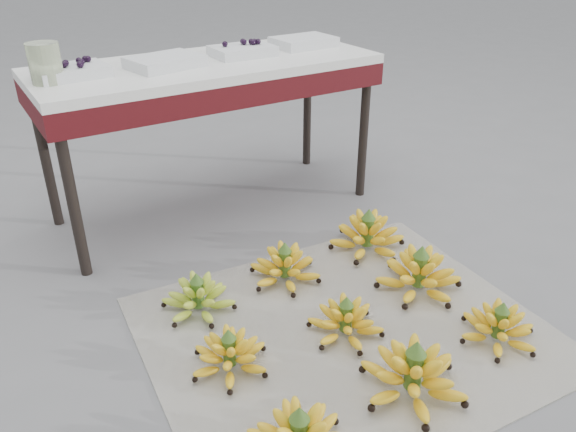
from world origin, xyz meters
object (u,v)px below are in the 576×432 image
tray_left (165,62)px  bunch_mid_left (230,355)px  bunch_mid_center (346,321)px  tray_right (243,50)px  glass_jar (45,63)px  bunch_back_left (198,298)px  bunch_back_right (367,236)px  bunch_front_center (413,375)px  bunch_front_right (499,327)px  tray_far_left (72,71)px  bunch_mid_right (419,275)px  newspaper_mat (345,332)px  bunch_back_center (285,267)px  tray_far_right (303,42)px  vendor_table (209,80)px

tray_left → bunch_mid_left: bearing=-104.0°
bunch_mid_center → tray_right: bearing=89.4°
bunch_mid_center → glass_jar: (-0.59, 1.03, 0.70)m
bunch_back_left → bunch_back_right: size_ratio=0.86×
tray_left → tray_right: size_ratio=1.19×
bunch_front_center → bunch_back_right: 0.79m
bunch_front_right → bunch_back_right: bearing=112.9°
tray_far_left → tray_right: size_ratio=1.03×
bunch_mid_center → bunch_mid_right: size_ratio=0.88×
bunch_mid_left → bunch_back_right: 0.85m
tray_far_left → bunch_front_right: bearing=-56.8°
bunch_back_left → bunch_mid_right: bearing=-38.3°
bunch_back_left → tray_left: size_ratio=0.99×
newspaper_mat → bunch_front_center: 0.32m
bunch_mid_center → bunch_back_center: bunch_back_center is taller
tray_right → tray_far_right: size_ratio=0.93×
bunch_front_right → bunch_back_left: size_ratio=1.05×
bunch_mid_center → glass_jar: size_ratio=2.03×
bunch_back_left → vendor_table: bearing=44.8°
bunch_front_center → tray_far_right: 1.62m
vendor_table → tray_far_left: tray_far_left is taller
bunch_back_right → vendor_table: vendor_table is taller
bunch_mid_left → bunch_back_left: (0.04, 0.31, 0.00)m
bunch_back_center → bunch_back_right: (0.40, 0.01, 0.01)m
bunch_back_center → tray_far_left: 1.07m
bunch_back_left → bunch_back_right: bearing=-14.2°
glass_jar → tray_far_right: bearing=3.2°
bunch_back_center → tray_far_left: (-0.49, 0.70, 0.64)m
bunch_back_center → glass_jar: (-0.58, 0.66, 0.69)m
bunch_front_center → bunch_mid_left: bearing=160.3°
bunch_mid_right → tray_right: bearing=95.0°
tray_far_right → bunch_mid_left: bearing=-132.1°
bunch_mid_center → tray_right: size_ratio=1.10×
bunch_mid_center → tray_left: size_ratio=0.92×
tray_far_right → tray_left: bearing=-175.3°
bunch_back_right → tray_left: tray_left is taller
bunch_front_right → vendor_table: size_ratio=0.23×
vendor_table → glass_jar: glass_jar is taller
bunch_front_right → bunch_mid_center: 0.48m
bunch_front_center → tray_far_right: size_ratio=1.44×
newspaper_mat → bunch_back_right: size_ratio=3.50×
newspaper_mat → bunch_back_center: size_ratio=4.02×
tray_far_left → tray_right: bearing=-0.4°
bunch_front_right → tray_far_left: tray_far_left is taller
bunch_front_right → bunch_back_center: (-0.39, 0.65, 0.00)m
newspaper_mat → bunch_back_left: (-0.36, 0.36, 0.05)m
bunch_back_left → glass_jar: glass_jar is taller
bunch_front_right → bunch_back_center: bearing=144.5°
bunch_front_right → bunch_mid_left: bearing=179.9°
bunch_front_right → vendor_table: bearing=127.9°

